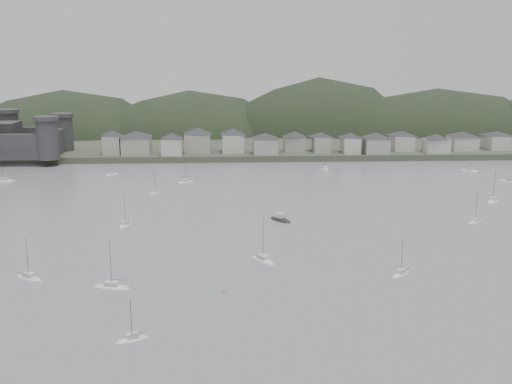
{
  "coord_description": "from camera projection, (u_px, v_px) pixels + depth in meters",
  "views": [
    {
      "loc": [
        -10.2,
        -121.16,
        48.43
      ],
      "look_at": [
        0.0,
        75.0,
        6.0
      ],
      "focal_mm": 43.07,
      "sensor_mm": 36.0,
      "label": 1
    }
  ],
  "objects": [
    {
      "name": "forested_ridge",
      "position": [
        248.0,
        155.0,
        394.61
      ],
      "size": [
        851.55,
        103.94,
        102.57
      ],
      "color": "black",
      "rests_on": "ground"
    },
    {
      "name": "ground",
      "position": [
        274.0,
        295.0,
        129.01
      ],
      "size": [
        900.0,
        900.0,
        0.0
      ],
      "primitive_type": "plane",
      "color": "slate",
      "rests_on": "ground"
    },
    {
      "name": "waterfront_town",
      "position": [
        345.0,
        140.0,
        308.72
      ],
      "size": [
        451.48,
        28.46,
        12.92
      ],
      "color": "gray",
      "rests_on": "far_shore_land"
    },
    {
      "name": "far_shore_land",
      "position": [
        239.0,
        130.0,
        416.65
      ],
      "size": [
        900.0,
        250.0,
        3.0
      ],
      "primitive_type": "cube",
      "color": "#383D2D",
      "rests_on": "ground"
    },
    {
      "name": "moored_fleet",
      "position": [
        223.0,
        225.0,
        183.35
      ],
      "size": [
        265.7,
        177.36,
        13.59
      ],
      "color": "silver",
      "rests_on": "ground"
    },
    {
      "name": "motor_launch_far",
      "position": [
        281.0,
        220.0,
        188.73
      ],
      "size": [
        7.67,
        8.97,
        4.08
      ],
      "rotation": [
        0.0,
        0.0,
        3.76
      ],
      "color": "black",
      "rests_on": "ground"
    },
    {
      "name": "mooring_buoys",
      "position": [
        245.0,
        239.0,
        168.33
      ],
      "size": [
        181.53,
        147.78,
        0.7
      ],
      "color": "#CB7743",
      "rests_on": "ground"
    }
  ]
}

